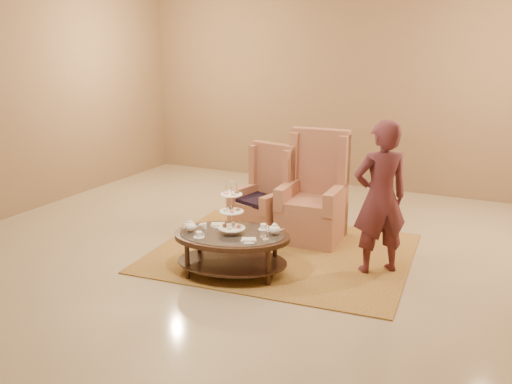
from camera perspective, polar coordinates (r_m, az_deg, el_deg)
The scene contains 8 objects.
ground at distance 6.63m, azimuth -0.19°, elevation -7.35°, with size 8.00×8.00×0.00m, color tan.
ceiling at distance 6.63m, azimuth -0.19°, elevation -7.35°, with size 8.00×8.00×0.02m, color beige.
wall_back at distance 9.89m, azimuth 10.28°, elevation 10.48°, with size 8.00×0.04×3.50m, color #8B6D4C.
rug at distance 6.99m, azimuth 2.66°, elevation -6.06°, with size 3.21×2.75×0.02m.
tea_table at distance 6.26m, azimuth -2.42°, elevation -4.92°, with size 1.47×1.19×1.07m.
armchair_left at distance 7.54m, azimuth 0.91°, elevation -1.23°, with size 0.77×0.79×1.19m.
armchair_right at distance 7.38m, azimuth 5.84°, elevation -1.13°, with size 0.80×0.82×1.41m.
person at distance 6.33m, azimuth 12.32°, elevation -0.61°, with size 0.74×0.71×1.72m.
Camera 1 is at (2.70, -5.48, 2.57)m, focal length 40.00 mm.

